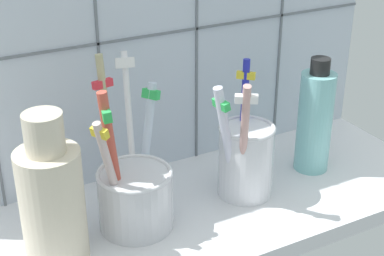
{
  "coord_description": "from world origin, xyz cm",
  "views": [
    {
      "loc": [
        -27.69,
        -51.2,
        40.8
      ],
      "look_at": [
        0.0,
        0.24,
        12.29
      ],
      "focal_mm": 55.55,
      "sensor_mm": 36.0,
      "label": 1
    }
  ],
  "objects_px": {
    "toothbrush_cup_left": "(133,190)",
    "toothbrush_cup_right": "(244,156)",
    "ceramic_vase": "(52,199)",
    "soap_bottle": "(315,120)"
  },
  "relations": [
    {
      "from": "toothbrush_cup_right",
      "to": "soap_bottle",
      "type": "bearing_deg",
      "value": 4.74
    },
    {
      "from": "toothbrush_cup_left",
      "to": "toothbrush_cup_right",
      "type": "height_order",
      "value": "toothbrush_cup_left"
    },
    {
      "from": "toothbrush_cup_right",
      "to": "ceramic_vase",
      "type": "xyz_separation_m",
      "value": [
        -0.23,
        -0.01,
        0.02
      ]
    },
    {
      "from": "toothbrush_cup_left",
      "to": "toothbrush_cup_right",
      "type": "bearing_deg",
      "value": -1.38
    },
    {
      "from": "toothbrush_cup_left",
      "to": "soap_bottle",
      "type": "xyz_separation_m",
      "value": [
        0.25,
        0.01,
        0.03
      ]
    },
    {
      "from": "toothbrush_cup_right",
      "to": "ceramic_vase",
      "type": "height_order",
      "value": "same"
    },
    {
      "from": "toothbrush_cup_right",
      "to": "soap_bottle",
      "type": "relative_size",
      "value": 1.08
    },
    {
      "from": "ceramic_vase",
      "to": "toothbrush_cup_left",
      "type": "bearing_deg",
      "value": 10.68
    },
    {
      "from": "ceramic_vase",
      "to": "toothbrush_cup_right",
      "type": "bearing_deg",
      "value": 3.44
    },
    {
      "from": "toothbrush_cup_left",
      "to": "ceramic_vase",
      "type": "relative_size",
      "value": 1.19
    }
  ]
}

